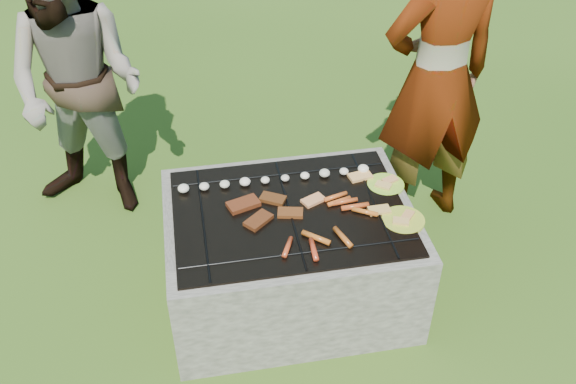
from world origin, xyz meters
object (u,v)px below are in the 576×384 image
Objects in this scene: bystander at (78,86)px; cook at (437,79)px; plate_near at (403,220)px; fire_pit at (290,257)px; plate_far at (386,184)px.

cook is at bearing 12.04° from bystander.
plate_near is 0.15× the size of bystander.
bystander is at bearing 136.40° from fire_pit.
cook reaches higher than plate_near.
plate_near is at bearing -11.69° from bystander.
fire_pit is 0.73× the size of bystander.
plate_far is 0.14× the size of cook.
fire_pit is 4.88× the size of plate_near.
plate_far is at bearing -4.21° from bystander.
plate_far is at bearing 13.50° from fire_pit.
plate_far is 0.71m from cook.
plate_far is at bearing 89.92° from plate_near.
fire_pit is 0.67m from plate_near.
plate_far is 1.90m from bystander.
plate_near is at bearing -16.80° from fire_pit.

